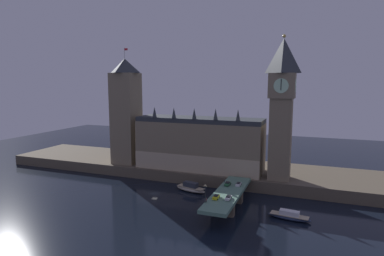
{
  "coord_description": "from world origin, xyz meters",
  "views": [
    {
      "loc": [
        68.94,
        -130.93,
        51.91
      ],
      "look_at": [
        11.57,
        20.0,
        29.5
      ],
      "focal_mm": 30.0,
      "sensor_mm": 36.0,
      "label": 1
    }
  ],
  "objects_px": {
    "pedestrian_near_rail": "(206,200)",
    "pedestrian_far_rail": "(224,181)",
    "car_northbound_trail": "(216,197)",
    "car_southbound_trail": "(239,184)",
    "victoria_tower": "(126,111)",
    "car_northbound_lead": "(228,184)",
    "boat_downstream": "(289,216)",
    "clock_tower": "(282,104)",
    "boat_upstream": "(191,188)",
    "car_southbound_lead": "(228,198)",
    "street_lamp_near": "(205,191)"
  },
  "relations": [
    {
      "from": "pedestrian_near_rail",
      "to": "pedestrian_far_rail",
      "type": "xyz_separation_m",
      "value": [
        0.0,
        26.16,
        0.05
      ]
    },
    {
      "from": "car_northbound_trail",
      "to": "car_southbound_trail",
      "type": "xyz_separation_m",
      "value": [
        4.73,
        18.91,
        -0.01
      ]
    },
    {
      "from": "victoria_tower",
      "to": "car_northbound_lead",
      "type": "distance_m",
      "value": 77.08
    },
    {
      "from": "car_northbound_lead",
      "to": "boat_downstream",
      "type": "xyz_separation_m",
      "value": [
        27.42,
        -11.28,
        -6.44
      ]
    },
    {
      "from": "clock_tower",
      "to": "pedestrian_far_rail",
      "type": "height_order",
      "value": "clock_tower"
    },
    {
      "from": "boat_upstream",
      "to": "pedestrian_far_rail",
      "type": "bearing_deg",
      "value": -6.56
    },
    {
      "from": "car_southbound_lead",
      "to": "boat_downstream",
      "type": "height_order",
      "value": "car_southbound_lead"
    },
    {
      "from": "victoria_tower",
      "to": "car_southbound_lead",
      "type": "xyz_separation_m",
      "value": [
        72.01,
        -41.85,
        -28.29
      ]
    },
    {
      "from": "clock_tower",
      "to": "victoria_tower",
      "type": "bearing_deg",
      "value": 178.77
    },
    {
      "from": "street_lamp_near",
      "to": "boat_upstream",
      "type": "relative_size",
      "value": 0.42
    },
    {
      "from": "pedestrian_far_rail",
      "to": "boat_upstream",
      "type": "height_order",
      "value": "pedestrian_far_rail"
    },
    {
      "from": "pedestrian_near_rail",
      "to": "boat_downstream",
      "type": "xyz_separation_m",
      "value": [
        29.79,
        11.71,
        -6.57
      ]
    },
    {
      "from": "clock_tower",
      "to": "boat_upstream",
      "type": "xyz_separation_m",
      "value": [
        -39.44,
        -17.79,
        -40.43
      ]
    },
    {
      "from": "car_northbound_trail",
      "to": "car_southbound_lead",
      "type": "relative_size",
      "value": 0.97
    },
    {
      "from": "car_northbound_trail",
      "to": "car_southbound_lead",
      "type": "distance_m",
      "value": 4.84
    },
    {
      "from": "car_northbound_lead",
      "to": "street_lamp_near",
      "type": "height_order",
      "value": "street_lamp_near"
    },
    {
      "from": "car_northbound_lead",
      "to": "boat_upstream",
      "type": "bearing_deg",
      "value": 165.27
    },
    {
      "from": "clock_tower",
      "to": "car_southbound_lead",
      "type": "relative_size",
      "value": 14.77
    },
    {
      "from": "car_southbound_trail",
      "to": "boat_downstream",
      "type": "relative_size",
      "value": 0.25
    },
    {
      "from": "clock_tower",
      "to": "car_southbound_lead",
      "type": "distance_m",
      "value": 54.88
    },
    {
      "from": "car_northbound_lead",
      "to": "street_lamp_near",
      "type": "bearing_deg",
      "value": -96.76
    },
    {
      "from": "car_southbound_lead",
      "to": "car_southbound_trail",
      "type": "bearing_deg",
      "value": 90.0
    },
    {
      "from": "car_northbound_trail",
      "to": "car_southbound_trail",
      "type": "relative_size",
      "value": 1.08
    },
    {
      "from": "pedestrian_near_rail",
      "to": "boat_downstream",
      "type": "relative_size",
      "value": 0.1
    },
    {
      "from": "street_lamp_near",
      "to": "car_northbound_trail",
      "type": "bearing_deg",
      "value": 62.31
    },
    {
      "from": "car_northbound_trail",
      "to": "pedestrian_near_rail",
      "type": "bearing_deg",
      "value": -115.55
    },
    {
      "from": "clock_tower",
      "to": "pedestrian_far_rail",
      "type": "xyz_separation_m",
      "value": [
        -22.22,
        -19.77,
        -34.23
      ]
    },
    {
      "from": "car_northbound_trail",
      "to": "street_lamp_near",
      "type": "height_order",
      "value": "street_lamp_near"
    },
    {
      "from": "victoria_tower",
      "to": "pedestrian_near_rail",
      "type": "relative_size",
      "value": 41.69
    },
    {
      "from": "clock_tower",
      "to": "car_northbound_lead",
      "type": "xyz_separation_m",
      "value": [
        -19.86,
        -22.93,
        -34.41
      ]
    },
    {
      "from": "car_southbound_trail",
      "to": "pedestrian_near_rail",
      "type": "bearing_deg",
      "value": -106.56
    },
    {
      "from": "clock_tower",
      "to": "victoria_tower",
      "type": "xyz_separation_m",
      "value": [
        -87.14,
        1.88,
        -6.13
      ]
    },
    {
      "from": "victoria_tower",
      "to": "car_southbound_trail",
      "type": "bearing_deg",
      "value": -18.4
    },
    {
      "from": "victoria_tower",
      "to": "car_northbound_lead",
      "type": "xyz_separation_m",
      "value": [
        67.28,
        -24.81,
        -28.28
      ]
    },
    {
      "from": "car_northbound_trail",
      "to": "boat_upstream",
      "type": "height_order",
      "value": "car_northbound_trail"
    },
    {
      "from": "car_southbound_lead",
      "to": "pedestrian_far_rail",
      "type": "relative_size",
      "value": 2.78
    },
    {
      "from": "victoria_tower",
      "to": "boat_upstream",
      "type": "relative_size",
      "value": 3.95
    },
    {
      "from": "clock_tower",
      "to": "pedestrian_near_rail",
      "type": "bearing_deg",
      "value": -115.82
    },
    {
      "from": "street_lamp_near",
      "to": "car_northbound_lead",
      "type": "bearing_deg",
      "value": 83.24
    },
    {
      "from": "car_southbound_trail",
      "to": "car_northbound_trail",
      "type": "bearing_deg",
      "value": -104.05
    },
    {
      "from": "car_northbound_trail",
      "to": "pedestrian_far_rail",
      "type": "height_order",
      "value": "pedestrian_far_rail"
    },
    {
      "from": "car_southbound_lead",
      "to": "car_southbound_trail",
      "type": "distance_m",
      "value": 17.89
    },
    {
      "from": "car_southbound_lead",
      "to": "boat_downstream",
      "type": "relative_size",
      "value": 0.28
    },
    {
      "from": "car_northbound_lead",
      "to": "boat_upstream",
      "type": "distance_m",
      "value": 21.13
    },
    {
      "from": "car_southbound_trail",
      "to": "boat_upstream",
      "type": "xyz_separation_m",
      "value": [
        -24.31,
        4.3,
        -6.03
      ]
    },
    {
      "from": "clock_tower",
      "to": "car_northbound_trail",
      "type": "distance_m",
      "value": 57.08
    },
    {
      "from": "pedestrian_far_rail",
      "to": "boat_downstream",
      "type": "height_order",
      "value": "pedestrian_far_rail"
    },
    {
      "from": "car_southbound_trail",
      "to": "boat_upstream",
      "type": "height_order",
      "value": "car_southbound_trail"
    },
    {
      "from": "car_southbound_trail",
      "to": "pedestrian_far_rail",
      "type": "relative_size",
      "value": 2.5
    },
    {
      "from": "car_northbound_lead",
      "to": "pedestrian_near_rail",
      "type": "relative_size",
      "value": 2.91
    }
  ]
}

